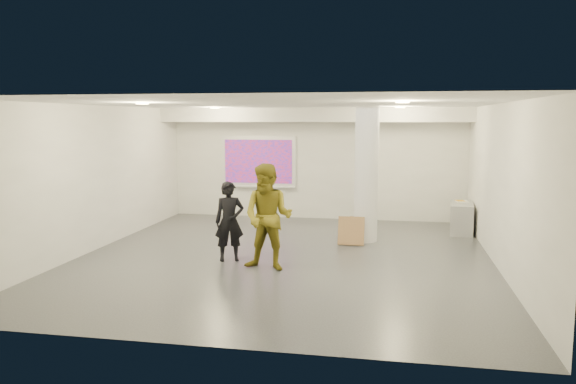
% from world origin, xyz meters
% --- Properties ---
extents(floor, '(8.00, 9.00, 0.01)m').
position_xyz_m(floor, '(0.00, 0.00, 0.00)').
color(floor, '#35383C').
rests_on(floor, ground).
extents(ceiling, '(8.00, 9.00, 0.01)m').
position_xyz_m(ceiling, '(0.00, 0.00, 3.00)').
color(ceiling, white).
rests_on(ceiling, floor).
extents(wall_back, '(8.00, 0.01, 3.00)m').
position_xyz_m(wall_back, '(0.00, 4.50, 1.50)').
color(wall_back, silver).
rests_on(wall_back, floor).
extents(wall_front, '(8.00, 0.01, 3.00)m').
position_xyz_m(wall_front, '(0.00, -4.50, 1.50)').
color(wall_front, silver).
rests_on(wall_front, floor).
extents(wall_left, '(0.01, 9.00, 3.00)m').
position_xyz_m(wall_left, '(-4.00, 0.00, 1.50)').
color(wall_left, silver).
rests_on(wall_left, floor).
extents(wall_right, '(0.01, 9.00, 3.00)m').
position_xyz_m(wall_right, '(4.00, 0.00, 1.50)').
color(wall_right, silver).
rests_on(wall_right, floor).
extents(soffit_band, '(8.00, 1.10, 0.36)m').
position_xyz_m(soffit_band, '(0.00, 3.95, 2.82)').
color(soffit_band, silver).
rests_on(soffit_band, ceiling).
extents(downlight_nw, '(0.22, 0.22, 0.02)m').
position_xyz_m(downlight_nw, '(-2.20, 2.50, 2.98)').
color(downlight_nw, '#FFE78C').
rests_on(downlight_nw, ceiling).
extents(downlight_ne, '(0.22, 0.22, 0.02)m').
position_xyz_m(downlight_ne, '(2.20, 2.50, 2.98)').
color(downlight_ne, '#FFE78C').
rests_on(downlight_ne, ceiling).
extents(downlight_sw, '(0.22, 0.22, 0.02)m').
position_xyz_m(downlight_sw, '(-2.20, -1.50, 2.98)').
color(downlight_sw, '#FFE78C').
rests_on(downlight_sw, ceiling).
extents(downlight_se, '(0.22, 0.22, 0.02)m').
position_xyz_m(downlight_se, '(2.20, -1.50, 2.98)').
color(downlight_se, '#FFE78C').
rests_on(downlight_se, ceiling).
extents(column, '(0.52, 0.52, 3.00)m').
position_xyz_m(column, '(1.50, 1.80, 1.50)').
color(column, white).
rests_on(column, floor).
extents(projection_screen, '(2.10, 0.13, 1.42)m').
position_xyz_m(projection_screen, '(-1.60, 4.45, 1.53)').
color(projection_screen, silver).
rests_on(projection_screen, wall_back).
extents(credenza, '(0.63, 1.28, 0.72)m').
position_xyz_m(credenza, '(3.72, 3.17, 0.36)').
color(credenza, gray).
rests_on(credenza, floor).
extents(papers_stack, '(0.32, 0.38, 0.02)m').
position_xyz_m(papers_stack, '(3.74, 3.34, 0.73)').
color(papers_stack, white).
rests_on(papers_stack, credenza).
extents(postit_pad, '(0.24, 0.29, 0.03)m').
position_xyz_m(postit_pad, '(3.70, 3.39, 0.74)').
color(postit_pad, gold).
rests_on(postit_pad, credenza).
extents(cardboard_back, '(0.51, 0.23, 0.54)m').
position_xyz_m(cardboard_back, '(1.39, 1.82, 0.27)').
color(cardboard_back, olive).
rests_on(cardboard_back, floor).
extents(cardboard_front, '(0.57, 0.23, 0.61)m').
position_xyz_m(cardboard_front, '(1.22, 1.34, 0.31)').
color(cardboard_front, olive).
rests_on(cardboard_front, floor).
extents(woman, '(0.65, 0.54, 1.53)m').
position_xyz_m(woman, '(-0.98, -0.45, 0.77)').
color(woman, black).
rests_on(woman, floor).
extents(man, '(1.02, 0.85, 1.93)m').
position_xyz_m(man, '(-0.11, -0.95, 0.96)').
color(man, olive).
rests_on(man, floor).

